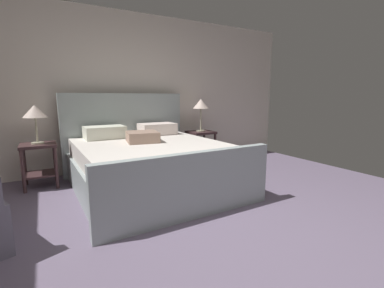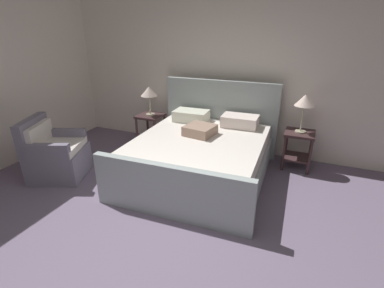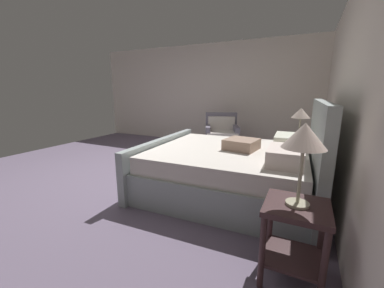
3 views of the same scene
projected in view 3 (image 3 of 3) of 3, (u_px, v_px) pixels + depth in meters
ground_plane at (123, 176)px, 3.99m from camera, size 6.25×6.13×0.02m
wall_back at (354, 100)px, 2.36m from camera, size 6.37×0.12×2.59m
wall_side_left at (200, 94)px, 6.49m from camera, size 0.12×6.25×2.59m
bed at (233, 169)px, 3.22m from camera, size 2.04×2.28×1.28m
nightstand_right at (294, 230)px, 1.71m from camera, size 0.44×0.44×0.60m
table_lamp_right at (304, 139)px, 1.56m from camera, size 0.29×0.29×0.59m
nightstand_left at (297, 150)px, 4.03m from camera, size 0.44×0.44×0.60m
table_lamp_left at (301, 114)px, 3.90m from camera, size 0.30×0.30×0.52m
armchair at (221, 138)px, 5.34m from camera, size 0.95×0.94×0.90m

